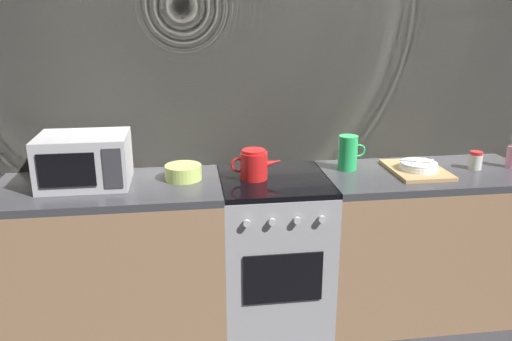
# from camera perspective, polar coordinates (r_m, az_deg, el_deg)

# --- Properties ---
(ground_plane) EXTENTS (8.00, 8.00, 0.00)m
(ground_plane) POSITION_cam_1_polar(r_m,az_deg,el_deg) (3.22, 1.87, -16.22)
(ground_plane) COLOR #2D2D33
(back_wall) EXTENTS (3.60, 0.05, 2.40)m
(back_wall) POSITION_cam_1_polar(r_m,az_deg,el_deg) (3.05, 1.07, 6.40)
(back_wall) COLOR #B2AD9E
(back_wall) RESTS_ON ground_plane
(counter_left) EXTENTS (1.20, 0.60, 0.90)m
(counter_left) POSITION_cam_1_polar(r_m,az_deg,el_deg) (2.99, -15.57, -9.81)
(counter_left) COLOR #997251
(counter_left) RESTS_ON ground_plane
(stove_unit) EXTENTS (0.60, 0.63, 0.90)m
(stove_unit) POSITION_cam_1_polar(r_m,az_deg,el_deg) (2.99, 1.96, -9.08)
(stove_unit) COLOR #9E9EA3
(stove_unit) RESTS_ON ground_plane
(counter_right) EXTENTS (1.20, 0.60, 0.90)m
(counter_right) POSITION_cam_1_polar(r_m,az_deg,el_deg) (3.26, 17.90, -7.66)
(counter_right) COLOR #997251
(counter_right) RESTS_ON ground_plane
(microwave) EXTENTS (0.46, 0.35, 0.27)m
(microwave) POSITION_cam_1_polar(r_m,az_deg,el_deg) (2.83, -18.60, 1.12)
(microwave) COLOR #B2B2B7
(microwave) RESTS_ON counter_left
(kettle) EXTENTS (0.28, 0.15, 0.17)m
(kettle) POSITION_cam_1_polar(r_m,az_deg,el_deg) (2.79, -0.22, 0.67)
(kettle) COLOR red
(kettle) RESTS_ON stove_unit
(mixing_bowl) EXTENTS (0.20, 0.20, 0.08)m
(mixing_bowl) POSITION_cam_1_polar(r_m,az_deg,el_deg) (2.82, -8.11, -0.18)
(mixing_bowl) COLOR #B7D166
(mixing_bowl) RESTS_ON counter_left
(pitcher) EXTENTS (0.16, 0.11, 0.20)m
(pitcher) POSITION_cam_1_polar(r_m,az_deg,el_deg) (2.99, 10.24, 1.97)
(pitcher) COLOR green
(pitcher) RESTS_ON counter_right
(dish_pile) EXTENTS (0.30, 0.40, 0.07)m
(dish_pile) POSITION_cam_1_polar(r_m,az_deg,el_deg) (3.06, 17.57, 0.26)
(dish_pile) COLOR tan
(dish_pile) RESTS_ON counter_right
(spice_jar) EXTENTS (0.08, 0.08, 0.10)m
(spice_jar) POSITION_cam_1_polar(r_m,az_deg,el_deg) (3.23, 23.30, 1.05)
(spice_jar) COLOR silver
(spice_jar) RESTS_ON counter_right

